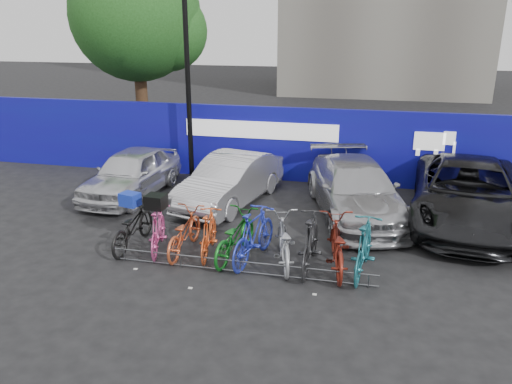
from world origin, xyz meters
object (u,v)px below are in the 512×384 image
(bike_1, at_px, (158,230))
(bike_0, at_px, (132,226))
(lamppost, at_px, (188,79))
(car_1, at_px, (231,180))
(bike_rack, at_px, (240,266))
(bike_6, at_px, (283,241))
(car_0, at_px, (131,173))
(bike_2, at_px, (184,232))
(bike_4, at_px, (235,236))
(bike_5, at_px, (254,236))
(tree, at_px, (142,19))
(car_3, at_px, (468,193))
(bike_7, at_px, (310,242))
(bike_3, at_px, (209,233))
(bike_9, at_px, (364,248))
(bike_8, at_px, (337,245))
(car_2, at_px, (356,189))

(bike_1, bearing_deg, bike_0, -19.62)
(lamppost, relative_size, car_1, 1.45)
(bike_rack, relative_size, bike_6, 2.81)
(lamppost, bearing_deg, bike_1, -78.13)
(lamppost, xyz_separation_m, car_0, (-1.18, -1.93, -2.57))
(bike_2, xyz_separation_m, bike_4, (1.18, -0.02, 0.03))
(bike_5, bearing_deg, car_0, -24.21)
(bike_2, xyz_separation_m, bike_6, (2.26, -0.06, 0.04))
(tree, height_order, bike_4, tree)
(car_1, relative_size, car_3, 0.73)
(bike_7, bearing_deg, bike_5, -0.82)
(car_0, distance_m, bike_2, 4.44)
(car_3, height_order, bike_0, car_3)
(car_3, xyz_separation_m, bike_3, (-5.87, -3.26, -0.29))
(tree, xyz_separation_m, bike_3, (5.87, -9.92, -4.56))
(car_0, height_order, bike_2, car_0)
(bike_9, bearing_deg, bike_7, 6.82)
(bike_2, relative_size, bike_9, 0.95)
(bike_1, bearing_deg, car_0, -70.08)
(bike_9, bearing_deg, bike_8, -2.01)
(car_1, bearing_deg, bike_7, -38.71)
(lamppost, bearing_deg, bike_9, -43.83)
(bike_4, height_order, bike_5, bike_5)
(tree, relative_size, bike_7, 3.91)
(bike_2, height_order, bike_8, bike_8)
(lamppost, bearing_deg, bike_6, -53.25)
(car_2, bearing_deg, bike_4, -143.48)
(bike_0, bearing_deg, bike_1, 175.27)
(bike_1, bearing_deg, bike_8, 165.87)
(bike_7, bearing_deg, lamppost, -48.01)
(lamppost, bearing_deg, bike_5, -58.02)
(bike_4, bearing_deg, bike_6, -172.39)
(bike_6, bearing_deg, car_1, -72.74)
(tree, height_order, bike_7, tree)
(lamppost, xyz_separation_m, bike_3, (2.30, -5.27, -2.76))
(bike_2, distance_m, bike_4, 1.18)
(bike_0, xyz_separation_m, bike_9, (5.20, -0.16, 0.08))
(tree, relative_size, bike_4, 3.98)
(bike_8, distance_m, bike_9, 0.57)
(car_1, bearing_deg, bike_8, -32.93)
(car_3, height_order, bike_7, car_3)
(bike_4, height_order, bike_8, bike_8)
(car_0, xyz_separation_m, bike_8, (6.29, -3.41, -0.15))
(car_0, distance_m, bike_6, 6.19)
(tree, relative_size, car_1, 1.86)
(car_2, relative_size, bike_2, 2.68)
(car_2, distance_m, bike_1, 5.35)
(lamppost, distance_m, bike_6, 7.20)
(car_3, bearing_deg, car_1, -173.75)
(lamppost, distance_m, bike_8, 7.87)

